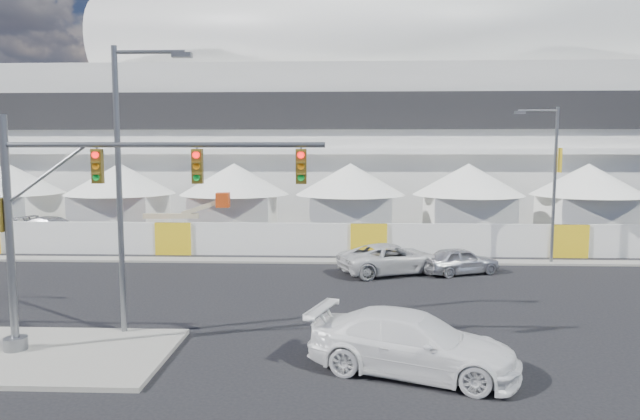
{
  "coord_description": "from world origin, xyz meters",
  "views": [
    {
      "loc": [
        4.4,
        -19.87,
        6.48
      ],
      "look_at": [
        3.22,
        10.0,
        3.29
      ],
      "focal_mm": 32.0,
      "sensor_mm": 36.0,
      "label": 1
    }
  ],
  "objects_px": {
    "pickup_curb": "(392,259)",
    "streetlight_curb": "(551,174)",
    "traffic_mast": "(77,221)",
    "sedan_silver": "(460,261)",
    "streetlight_median": "(126,171)",
    "lot_car_c": "(54,228)",
    "lot_car_b": "(640,235)",
    "boom_lift": "(164,231)",
    "pickup_near": "(412,343)"
  },
  "relations": [
    {
      "from": "pickup_curb",
      "to": "streetlight_curb",
      "type": "bearing_deg",
      "value": -95.02
    },
    {
      "from": "traffic_mast",
      "to": "streetlight_curb",
      "type": "bearing_deg",
      "value": 37.54
    },
    {
      "from": "sedan_silver",
      "to": "streetlight_median",
      "type": "bearing_deg",
      "value": 106.6
    },
    {
      "from": "lot_car_c",
      "to": "sedan_silver",
      "type": "bearing_deg",
      "value": -91.47
    },
    {
      "from": "lot_car_b",
      "to": "streetlight_curb",
      "type": "xyz_separation_m",
      "value": [
        -8.04,
        -5.71,
        4.3
      ]
    },
    {
      "from": "lot_car_c",
      "to": "streetlight_median",
      "type": "bearing_deg",
      "value": -127.72
    },
    {
      "from": "pickup_curb",
      "to": "lot_car_c",
      "type": "distance_m",
      "value": 25.48
    },
    {
      "from": "lot_car_c",
      "to": "boom_lift",
      "type": "height_order",
      "value": "boom_lift"
    },
    {
      "from": "pickup_curb",
      "to": "traffic_mast",
      "type": "height_order",
      "value": "traffic_mast"
    },
    {
      "from": "traffic_mast",
      "to": "boom_lift",
      "type": "height_order",
      "value": "traffic_mast"
    },
    {
      "from": "sedan_silver",
      "to": "pickup_curb",
      "type": "height_order",
      "value": "pickup_curb"
    },
    {
      "from": "pickup_near",
      "to": "sedan_silver",
      "type": "bearing_deg",
      "value": 2.14
    },
    {
      "from": "pickup_near",
      "to": "streetlight_median",
      "type": "height_order",
      "value": "streetlight_median"
    },
    {
      "from": "pickup_curb",
      "to": "boom_lift",
      "type": "xyz_separation_m",
      "value": [
        -14.78,
        8.5,
        0.17
      ]
    },
    {
      "from": "streetlight_curb",
      "to": "sedan_silver",
      "type": "bearing_deg",
      "value": -152.51
    },
    {
      "from": "lot_car_c",
      "to": "lot_car_b",
      "type": "bearing_deg",
      "value": -72.98
    },
    {
      "from": "sedan_silver",
      "to": "boom_lift",
      "type": "relative_size",
      "value": 0.59
    },
    {
      "from": "pickup_near",
      "to": "streetlight_median",
      "type": "relative_size",
      "value": 0.62
    },
    {
      "from": "sedan_silver",
      "to": "pickup_curb",
      "type": "xyz_separation_m",
      "value": [
        -3.55,
        -0.02,
        0.08
      ]
    },
    {
      "from": "lot_car_b",
      "to": "streetlight_curb",
      "type": "height_order",
      "value": "streetlight_curb"
    },
    {
      "from": "lot_car_b",
      "to": "pickup_curb",
      "type": "bearing_deg",
      "value": 101.23
    },
    {
      "from": "pickup_curb",
      "to": "pickup_near",
      "type": "height_order",
      "value": "pickup_near"
    },
    {
      "from": "lot_car_b",
      "to": "traffic_mast",
      "type": "xyz_separation_m",
      "value": [
        -27.91,
        -20.98,
        3.46
      ]
    },
    {
      "from": "lot_car_b",
      "to": "traffic_mast",
      "type": "bearing_deg",
      "value": 111.47
    },
    {
      "from": "lot_car_c",
      "to": "traffic_mast",
      "type": "relative_size",
      "value": 0.56
    },
    {
      "from": "lot_car_b",
      "to": "streetlight_curb",
      "type": "distance_m",
      "value": 10.76
    },
    {
      "from": "pickup_curb",
      "to": "pickup_near",
      "type": "xyz_separation_m",
      "value": [
        -0.56,
        -13.38,
        0.1
      ]
    },
    {
      "from": "lot_car_c",
      "to": "boom_lift",
      "type": "relative_size",
      "value": 0.81
    },
    {
      "from": "pickup_curb",
      "to": "streetlight_curb",
      "type": "xyz_separation_m",
      "value": [
        9.07,
        2.89,
        4.33
      ]
    },
    {
      "from": "traffic_mast",
      "to": "boom_lift",
      "type": "xyz_separation_m",
      "value": [
        -3.98,
        20.87,
        -3.33
      ]
    },
    {
      "from": "lot_car_b",
      "to": "lot_car_c",
      "type": "bearing_deg",
      "value": 72.23
    },
    {
      "from": "streetlight_median",
      "to": "boom_lift",
      "type": "relative_size",
      "value": 1.39
    },
    {
      "from": "pickup_near",
      "to": "lot_car_c",
      "type": "height_order",
      "value": "pickup_near"
    },
    {
      "from": "lot_car_b",
      "to": "pickup_near",
      "type": "bearing_deg",
      "value": 125.75
    },
    {
      "from": "streetlight_curb",
      "to": "streetlight_median",
      "type": "bearing_deg",
      "value": -145.04
    },
    {
      "from": "pickup_curb",
      "to": "lot_car_b",
      "type": "relative_size",
      "value": 1.18
    },
    {
      "from": "traffic_mast",
      "to": "streetlight_median",
      "type": "height_order",
      "value": "streetlight_median"
    },
    {
      "from": "streetlight_curb",
      "to": "pickup_near",
      "type": "bearing_deg",
      "value": -120.62
    },
    {
      "from": "lot_car_b",
      "to": "traffic_mast",
      "type": "height_order",
      "value": "traffic_mast"
    },
    {
      "from": "lot_car_b",
      "to": "boom_lift",
      "type": "height_order",
      "value": "boom_lift"
    },
    {
      "from": "pickup_curb",
      "to": "lot_car_b",
      "type": "distance_m",
      "value": 19.15
    },
    {
      "from": "sedan_silver",
      "to": "boom_lift",
      "type": "xyz_separation_m",
      "value": [
        -18.33,
        8.48,
        0.25
      ]
    },
    {
      "from": "pickup_curb",
      "to": "streetlight_curb",
      "type": "relative_size",
      "value": 0.64
    },
    {
      "from": "lot_car_c",
      "to": "boom_lift",
      "type": "bearing_deg",
      "value": -82.16
    },
    {
      "from": "pickup_near",
      "to": "traffic_mast",
      "type": "distance_m",
      "value": 10.84
    },
    {
      "from": "pickup_near",
      "to": "pickup_curb",
      "type": "bearing_deg",
      "value": 16.81
    },
    {
      "from": "pickup_curb",
      "to": "sedan_silver",
      "type": "bearing_deg",
      "value": -112.38
    },
    {
      "from": "traffic_mast",
      "to": "streetlight_curb",
      "type": "relative_size",
      "value": 1.16
    },
    {
      "from": "sedan_silver",
      "to": "lot_car_b",
      "type": "relative_size",
      "value": 0.86
    },
    {
      "from": "lot_car_c",
      "to": "streetlight_curb",
      "type": "distance_m",
      "value": 33.5
    }
  ]
}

